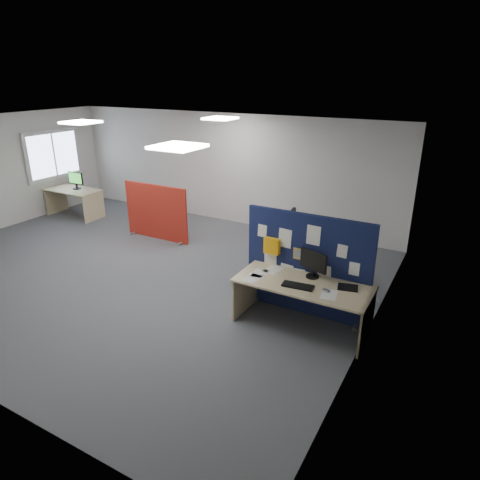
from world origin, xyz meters
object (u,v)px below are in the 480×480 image
at_px(navy_divider, 306,265).
at_px(monitor_second, 76,180).
at_px(monitor_main, 313,263).
at_px(red_divider, 156,212).
at_px(second_desk, 75,196).
at_px(main_desk, 304,291).
at_px(office_chair, 284,233).

relative_size(navy_divider, monitor_second, 4.05).
bearing_deg(monitor_main, navy_divider, 156.17).
bearing_deg(navy_divider, red_divider, 160.60).
distance_m(monitor_main, monitor_second, 7.52).
height_order(second_desk, monitor_second, monitor_second).
xyz_separation_m(second_desk, monitor_second, (0.05, 0.06, 0.43)).
height_order(main_desk, red_divider, red_divider).
bearing_deg(main_desk, monitor_second, 163.36).
bearing_deg(monitor_second, second_desk, -127.82).
bearing_deg(navy_divider, monitor_second, 165.74).
bearing_deg(office_chair, monitor_main, -67.88).
relative_size(main_desk, monitor_main, 4.30).
height_order(main_desk, monitor_second, monitor_second).
distance_m(monitor_main, office_chair, 2.27).
relative_size(main_desk, monitor_second, 4.01).
bearing_deg(second_desk, office_chair, -0.37).
bearing_deg(monitor_main, monitor_second, -175.24).
relative_size(navy_divider, monitor_main, 4.35).
xyz_separation_m(main_desk, monitor_second, (-7.21, 2.15, 0.41)).
xyz_separation_m(red_divider, monitor_second, (-2.94, 0.34, 0.35)).
height_order(main_desk, second_desk, same).
relative_size(second_desk, office_chair, 1.39).
bearing_deg(monitor_main, red_divider, 179.30).
bearing_deg(navy_divider, monitor_main, -43.72).
relative_size(monitor_main, monitor_second, 0.93).
distance_m(main_desk, red_divider, 4.64).
xyz_separation_m(navy_divider, red_divider, (-4.15, 1.46, -0.20)).
xyz_separation_m(monitor_main, monitor_second, (-7.26, 1.96, 0.01)).
xyz_separation_m(monitor_second, office_chair, (6.00, -0.10, -0.36)).
bearing_deg(monitor_main, main_desk, -84.60).
height_order(navy_divider, red_divider, navy_divider).
bearing_deg(second_desk, red_divider, -5.28).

